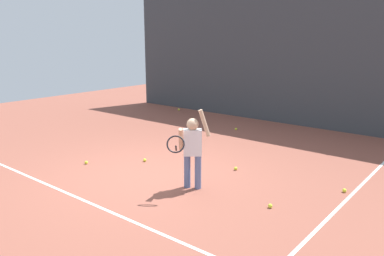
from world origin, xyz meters
name	(u,v)px	position (x,y,z in m)	size (l,w,h in m)	color
ground_plane	(151,174)	(0.00, 0.00, 0.00)	(20.00, 20.00, 0.00)	brown
court_line_baseline	(83,200)	(0.00, -1.52, 0.00)	(9.00, 0.05, 0.00)	white
court_line_sideline	(345,202)	(3.23, 1.00, 0.00)	(0.05, 9.00, 0.00)	white
back_fence_windscreen	(288,55)	(0.00, 5.55, 1.99)	(11.49, 0.08, 3.97)	#383D42
fence_post_0	(150,48)	(-5.59, 5.61, 2.06)	(0.09, 0.09, 4.12)	slate
fence_post_1	(210,50)	(-2.80, 5.61, 2.06)	(0.09, 0.09, 4.12)	slate
fence_post_2	(289,52)	(0.00, 5.61, 2.06)	(0.09, 0.09, 4.12)	slate
tennis_player	(192,147)	(1.03, -0.06, 0.73)	(0.47, 0.87, 1.35)	slate
tennis_ball_0	(236,129)	(-0.62, 3.90, 0.03)	(0.07, 0.07, 0.07)	#CCE033
tennis_ball_1	(344,190)	(3.10, 1.37, 0.03)	(0.07, 0.07, 0.07)	#CCE033
tennis_ball_2	(86,162)	(-1.41, -0.43, 0.03)	(0.07, 0.07, 0.07)	#CCE033
tennis_ball_3	(179,110)	(-3.71, 5.07, 0.03)	(0.07, 0.07, 0.07)	#CCE033
tennis_ball_4	(270,206)	(2.43, 0.07, 0.03)	(0.07, 0.07, 0.07)	#CCE033
tennis_ball_5	(145,160)	(-0.61, 0.42, 0.03)	(0.07, 0.07, 0.07)	#CCE033
tennis_ball_6	(236,168)	(1.12, 1.16, 0.03)	(0.07, 0.07, 0.07)	#CCE033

